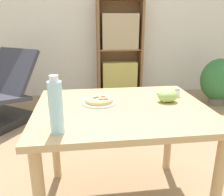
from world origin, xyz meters
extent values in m
cube|color=silver|center=(0.00, 2.62, 1.30)|extent=(8.00, 0.05, 2.60)
cube|color=tan|center=(-0.04, -0.03, 0.70)|extent=(1.04, 0.84, 0.03)
cylinder|color=tan|center=(0.42, -0.39, 0.34)|extent=(0.06, 0.06, 0.69)
cylinder|color=tan|center=(-0.50, 0.33, 0.34)|extent=(0.06, 0.06, 0.69)
cylinder|color=tan|center=(0.42, 0.33, 0.34)|extent=(0.06, 0.06, 0.69)
cylinder|color=white|center=(-0.17, 0.06, 0.73)|extent=(0.22, 0.22, 0.01)
cylinder|color=#DBB26B|center=(-0.17, 0.06, 0.74)|extent=(0.18, 0.18, 0.02)
cylinder|color=#EACC7A|center=(-0.17, 0.06, 0.75)|extent=(0.15, 0.15, 0.00)
cylinder|color=#A83328|center=(-0.18, 0.07, 0.76)|extent=(0.03, 0.03, 0.00)
cylinder|color=#A83328|center=(-0.20, 0.06, 0.76)|extent=(0.03, 0.03, 0.00)
cylinder|color=#A83328|center=(-0.17, 0.02, 0.76)|extent=(0.03, 0.03, 0.00)
cylinder|color=#A83328|center=(-0.15, 0.08, 0.76)|extent=(0.03, 0.03, 0.00)
cylinder|color=#A83328|center=(-0.13, 0.02, 0.76)|extent=(0.03, 0.03, 0.00)
ellipsoid|color=#93BC5B|center=(0.26, 0.02, 0.76)|extent=(0.13, 0.10, 0.08)
sphere|color=#93BC5B|center=(0.22, 0.01, 0.77)|extent=(0.02, 0.02, 0.02)
sphere|color=#93BC5B|center=(0.21, 0.04, 0.77)|extent=(0.03, 0.03, 0.03)
sphere|color=#93BC5B|center=(0.23, 0.00, 0.74)|extent=(0.03, 0.03, 0.03)
sphere|color=#93BC5B|center=(0.29, 0.00, 0.75)|extent=(0.02, 0.02, 0.02)
sphere|color=#93BC5B|center=(0.25, 0.01, 0.76)|extent=(0.02, 0.02, 0.02)
sphere|color=#93BC5B|center=(0.25, 0.02, 0.76)|extent=(0.02, 0.02, 0.02)
sphere|color=#93BC5B|center=(0.27, 0.06, 0.74)|extent=(0.02, 0.02, 0.02)
sphere|color=#93BC5B|center=(0.30, 0.02, 0.74)|extent=(0.02, 0.02, 0.02)
sphere|color=#93BC5B|center=(0.24, 0.05, 0.76)|extent=(0.02, 0.02, 0.02)
sphere|color=#93BC5B|center=(0.28, 0.03, 0.77)|extent=(0.03, 0.03, 0.03)
sphere|color=#93BC5B|center=(0.28, 0.04, 0.74)|extent=(0.02, 0.02, 0.02)
cylinder|color=#A3DBEA|center=(-0.40, -0.33, 0.85)|extent=(0.07, 0.07, 0.25)
cylinder|color=white|center=(-0.40, -0.33, 0.98)|extent=(0.04, 0.04, 0.03)
cylinder|color=white|center=(0.37, 0.12, 0.75)|extent=(0.04, 0.04, 0.05)
cylinder|color=#B7B7BC|center=(0.37, 0.12, 0.77)|extent=(0.04, 0.04, 0.01)
cube|color=black|center=(-1.29, 1.53, 0.05)|extent=(0.82, 0.80, 0.10)
cube|color=#383842|center=(-1.16, 1.71, 0.60)|extent=(0.78, 0.72, 0.55)
cube|color=brown|center=(0.01, 2.46, 0.77)|extent=(0.04, 0.27, 1.54)
cube|color=brown|center=(0.70, 2.46, 0.77)|extent=(0.04, 0.27, 1.54)
cube|color=brown|center=(0.35, 2.59, 0.77)|extent=(0.73, 0.01, 1.54)
cube|color=brown|center=(0.35, 2.46, 0.02)|extent=(0.66, 0.26, 0.02)
cube|color=#CCBC5B|center=(0.35, 2.44, 0.30)|extent=(0.57, 0.19, 0.54)
cube|color=brown|center=(0.35, 2.46, 0.77)|extent=(0.66, 0.26, 0.02)
cube|color=tan|center=(0.35, 2.44, 1.05)|extent=(0.57, 0.19, 0.54)
cylinder|color=#70665B|center=(1.74, 1.82, 0.08)|extent=(0.22, 0.22, 0.16)
ellipsoid|color=#337038|center=(1.74, 1.82, 0.38)|extent=(0.54, 0.46, 0.63)
camera|label=1|loc=(-0.28, -1.36, 1.22)|focal=38.00mm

